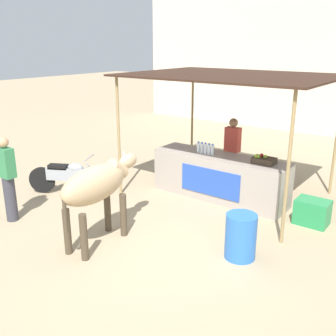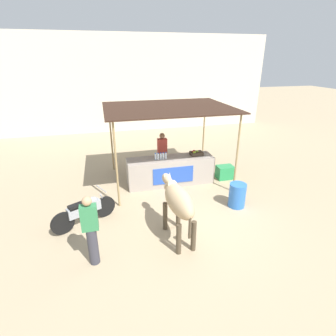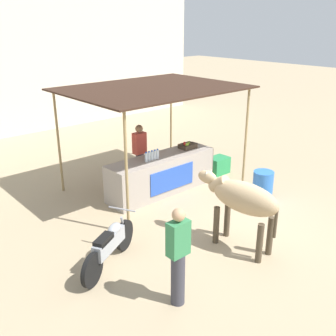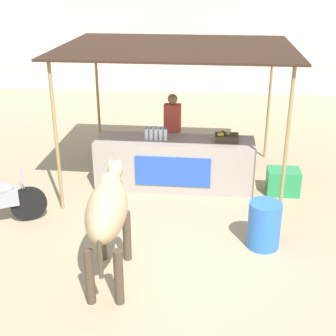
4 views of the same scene
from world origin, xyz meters
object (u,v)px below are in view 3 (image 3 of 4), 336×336
fruit_crate (188,146)px  passerby_on_street (178,256)px  motorcycle_parked (110,244)px  cow (242,199)px  cooler_box (218,165)px  vendor_behind_counter (140,154)px  water_barrel (263,186)px  stall_counter (162,174)px

fruit_crate → passerby_on_street: bearing=-135.9°
motorcycle_parked → cow: bearing=-27.4°
cooler_box → motorcycle_parked: (-4.89, -1.76, 0.19)m
fruit_crate → passerby_on_street: size_ratio=0.27×
vendor_behind_counter → water_barrel: size_ratio=2.24×
motorcycle_parked → stall_counter: bearing=33.3°
stall_counter → water_barrel: size_ratio=4.08×
stall_counter → vendor_behind_counter: (-0.11, 0.75, 0.37)m
stall_counter → vendor_behind_counter: size_ratio=1.82×
vendor_behind_counter → passerby_on_street: (-2.49, -4.16, 0.00)m
stall_counter → motorcycle_parked: 3.38m
fruit_crate → cooler_box: (1.10, -0.15, -0.79)m
vendor_behind_counter → motorcycle_parked: bearing=-136.1°
cow → motorcycle_parked: 2.57m
motorcycle_parked → passerby_on_street: passerby_on_street is taller
vendor_behind_counter → motorcycle_parked: vendor_behind_counter is taller
cooler_box → motorcycle_parked: size_ratio=0.37×
passerby_on_street → cow: bearing=11.2°
fruit_crate → vendor_behind_counter: 1.30m
stall_counter → cow: cow is taller
cooler_box → cow: 4.02m
stall_counter → fruit_crate: (0.96, 0.05, 0.55)m
passerby_on_street → fruit_crate: bearing=44.1°
fruit_crate → motorcycle_parked: fruit_crate is taller
water_barrel → vendor_behind_counter: bearing=121.0°
fruit_crate → water_barrel: (0.58, -2.06, -0.66)m
fruit_crate → stall_counter: bearing=-177.1°
vendor_behind_counter → cooler_box: size_ratio=2.75×
stall_counter → water_barrel: bearing=-52.5°
motorcycle_parked → fruit_crate: bearing=26.7°
cooler_box → passerby_on_street: 5.75m
vendor_behind_counter → motorcycle_parked: size_ratio=1.01×
cooler_box → fruit_crate: bearing=172.5°
cooler_box → passerby_on_street: bearing=-144.7°
cow → water_barrel: bearing=25.0°
cooler_box → cow: size_ratio=0.33×
motorcycle_parked → passerby_on_street: bearing=-81.9°
cooler_box → motorcycle_parked: motorcycle_parked is taller
cow → passerby_on_street: 2.05m
stall_counter → cow: (-0.60, -3.01, 0.55)m
stall_counter → water_barrel: (1.54, -2.01, -0.11)m
cooler_box → motorcycle_parked: 5.20m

